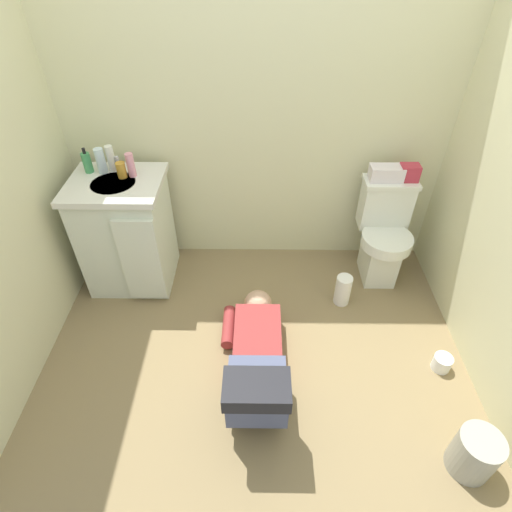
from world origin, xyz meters
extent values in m
cube|color=olive|center=(0.00, 0.00, -0.02)|extent=(3.08, 2.99, 0.04)
cube|color=beige|center=(0.00, 1.04, 1.20)|extent=(2.74, 0.08, 2.40)
cube|color=silver|center=(0.91, 0.70, 0.19)|extent=(0.22, 0.30, 0.38)
cylinder|color=silver|center=(0.91, 0.64, 0.38)|extent=(0.35, 0.35, 0.08)
cube|color=silver|center=(0.91, 0.83, 0.55)|extent=(0.34, 0.17, 0.34)
cube|color=silver|center=(0.91, 0.83, 0.73)|extent=(0.36, 0.19, 0.03)
cube|color=silver|center=(-0.90, 0.67, 0.39)|extent=(0.56, 0.48, 0.78)
cube|color=silver|center=(-0.90, 0.67, 0.80)|extent=(0.60, 0.52, 0.04)
cylinder|color=silver|center=(-0.90, 0.65, 0.79)|extent=(0.28, 0.28, 0.05)
cube|color=silver|center=(-0.75, 0.42, 0.37)|extent=(0.26, 0.03, 0.66)
cylinder|color=silver|center=(-0.90, 0.81, 0.87)|extent=(0.02, 0.02, 0.10)
cube|color=maroon|center=(0.02, -0.03, 0.09)|extent=(0.29, 0.52, 0.17)
sphere|color=tan|center=(0.02, 0.30, 0.10)|extent=(0.19, 0.19, 0.19)
cube|color=#4B5270|center=(0.02, -0.39, 0.18)|extent=(0.31, 0.28, 0.20)
cube|color=#4B5270|center=(0.02, -0.53, 0.30)|extent=(0.31, 0.12, 0.32)
cube|color=black|center=(0.02, -0.57, 0.47)|extent=(0.31, 0.19, 0.09)
cylinder|color=maroon|center=(-0.17, 0.13, 0.06)|extent=(0.08, 0.30, 0.08)
cube|color=silver|center=(0.86, 0.83, 0.80)|extent=(0.22, 0.11, 0.10)
cube|color=#B22D3F|center=(1.01, 0.83, 0.81)|extent=(0.12, 0.09, 0.11)
cylinder|color=#409456|center=(-1.09, 0.79, 0.89)|extent=(0.06, 0.06, 0.13)
cylinder|color=black|center=(-1.09, 0.79, 0.97)|extent=(0.02, 0.02, 0.04)
cylinder|color=silver|center=(-1.00, 0.79, 0.90)|extent=(0.06, 0.06, 0.17)
cylinder|color=white|center=(-0.94, 0.81, 0.91)|extent=(0.05, 0.05, 0.17)
cylinder|color=#C1872A|center=(-0.86, 0.73, 0.87)|extent=(0.06, 0.06, 0.10)
cylinder|color=pink|center=(-0.79, 0.74, 0.90)|extent=(0.05, 0.05, 0.16)
cylinder|color=#9B9A8D|center=(1.07, -0.70, 0.13)|extent=(0.21, 0.21, 0.26)
cylinder|color=white|center=(0.61, 0.42, 0.11)|extent=(0.11, 0.11, 0.23)
cylinder|color=white|center=(1.13, -0.12, 0.05)|extent=(0.11, 0.11, 0.10)
camera|label=1|loc=(0.03, -1.58, 2.13)|focal=28.56mm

